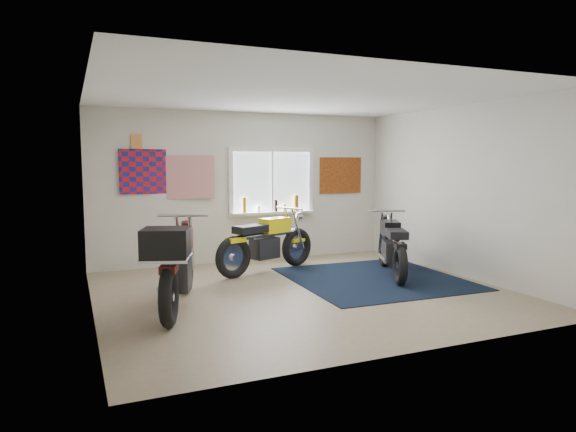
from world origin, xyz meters
name	(u,v)px	position (x,y,z in m)	size (l,w,h in m)	color
ground	(303,292)	(0.00, 0.00, 0.00)	(5.50, 5.50, 0.00)	#9E896B
room_shell	(303,174)	(0.00, 0.00, 1.64)	(5.50, 5.50, 5.50)	white
navy_rug	(375,278)	(1.37, 0.30, 0.01)	(2.50, 2.60, 0.01)	black
window_assembly	(272,186)	(0.50, 2.47, 1.37)	(1.66, 0.17, 1.26)	white
oil_bottles	(277,204)	(0.57, 2.40, 1.03)	(1.10, 0.09, 0.30)	#966F15
flag_display	(136,141)	(-1.90, 2.48, 2.15)	(1.60, 0.10, 1.17)	red
triumph_poster	(341,175)	(1.95, 2.48, 1.55)	(0.90, 0.03, 0.70)	#A54C14
yellow_triumph	(266,244)	(0.01, 1.46, 0.46)	(1.98, 0.92, 1.04)	black
black_chrome_bike	(392,248)	(1.74, 0.40, 0.45)	(0.95, 1.86, 1.02)	black
maroon_tourer	(176,264)	(-1.81, -0.26, 0.58)	(1.09, 2.18, 1.12)	black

